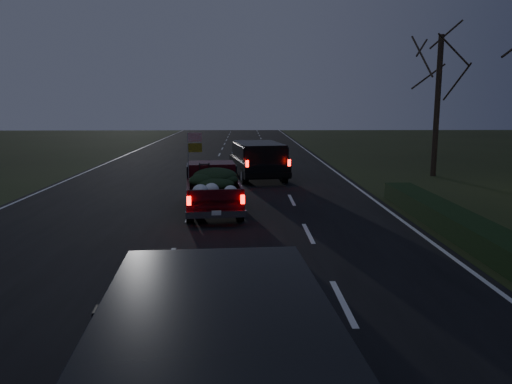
{
  "coord_description": "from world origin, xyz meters",
  "views": [
    {
      "loc": [
        1.79,
        -11.16,
        3.62
      ],
      "look_at": [
        2.11,
        2.01,
        1.3
      ],
      "focal_mm": 35.0,
      "sensor_mm": 36.0,
      "label": 1
    }
  ],
  "objects": [
    {
      "name": "ground",
      "position": [
        0.0,
        0.0,
        0.0
      ],
      "size": [
        120.0,
        120.0,
        0.0
      ],
      "primitive_type": "plane",
      "color": "black",
      "rests_on": "ground"
    },
    {
      "name": "road_asphalt",
      "position": [
        0.0,
        0.0,
        0.01
      ],
      "size": [
        14.0,
        120.0,
        0.02
      ],
      "primitive_type": "cube",
      "color": "black",
      "rests_on": "ground"
    },
    {
      "name": "hedge_row",
      "position": [
        7.8,
        3.0,
        0.3
      ],
      "size": [
        1.0,
        10.0,
        0.6
      ],
      "primitive_type": "cube",
      "color": "black",
      "rests_on": "ground"
    },
    {
      "name": "bare_tree_far",
      "position": [
        11.5,
        14.0,
        5.23
      ],
      "size": [
        3.6,
        3.6,
        7.0
      ],
      "color": "black",
      "rests_on": "ground"
    },
    {
      "name": "pickup_truck",
      "position": [
        0.7,
        5.67,
        0.9
      ],
      "size": [
        2.22,
        4.73,
        2.4
      ],
      "rotation": [
        0.0,
        0.0,
        0.11
      ],
      "color": "#3D0810",
      "rests_on": "ground"
    },
    {
      "name": "lead_suv",
      "position": [
        2.48,
        13.05,
        1.1
      ],
      "size": [
        2.9,
        5.34,
        1.46
      ],
      "rotation": [
        0.0,
        0.0,
        0.16
      ],
      "color": "black",
      "rests_on": "ground"
    },
    {
      "name": "rear_suv",
      "position": [
        1.53,
        -7.0,
        1.14
      ],
      "size": [
        2.69,
        5.39,
        1.51
      ],
      "rotation": [
        0.0,
        0.0,
        0.07
      ],
      "color": "black",
      "rests_on": "ground"
    }
  ]
}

